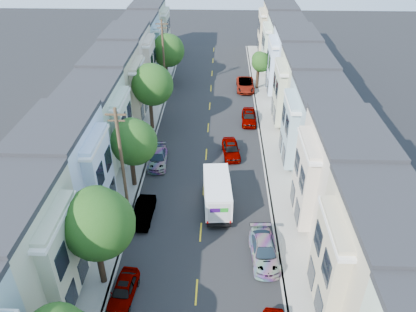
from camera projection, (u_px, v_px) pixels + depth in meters
ground at (201, 232)px, 33.12m from camera, size 160.00×160.00×0.00m
road_slab at (207, 140)px, 45.79m from camera, size 12.00×70.00×0.02m
curb_left at (154, 139)px, 45.93m from camera, size 0.30×70.00×0.15m
curb_right at (261, 141)px, 45.58m from camera, size 0.30×70.00×0.15m
sidewalk_left at (143, 139)px, 45.96m from camera, size 2.60×70.00×0.15m
sidewalk_right at (272, 141)px, 45.54m from camera, size 2.60×70.00×0.15m
centerline at (207, 140)px, 45.79m from camera, size 0.12×70.00×0.01m
townhouse_row_left at (110, 139)px, 46.11m from camera, size 5.00×70.00×8.50m
townhouse_row_right at (306, 142)px, 45.47m from camera, size 5.00×70.00×8.50m
tree_b at (97, 224)px, 25.89m from camera, size 4.70×4.70×7.80m
tree_c at (133, 143)px, 36.03m from camera, size 4.19×4.19×6.85m
tree_d at (152, 85)px, 45.17m from camera, size 4.70×4.70×7.92m
tree_e at (167, 51)px, 57.79m from camera, size 4.70×4.70×7.21m
tree_far_r at (261, 63)px, 56.25m from camera, size 2.75×2.75×5.35m
utility_pole_near at (122, 165)px, 32.24m from camera, size 1.60×0.26×10.00m
utility_pole_far at (164, 58)px, 54.21m from camera, size 1.60×0.26×10.00m
fedex_truck at (217, 193)px, 35.05m from camera, size 2.25×5.85×2.80m
lead_sedan at (231, 149)px, 42.77m from camera, size 2.19×4.67×1.46m
parked_left_b at (124, 290)px, 27.39m from camera, size 1.85×4.07×1.28m
parked_left_c at (144, 212)px, 34.23m from camera, size 1.57×4.14×1.37m
parked_left_d at (158, 158)px, 41.41m from camera, size 2.17×4.59×1.34m
parked_right_b at (264, 251)px, 30.37m from camera, size 2.27×4.84×1.42m
parked_right_c at (249, 117)px, 49.11m from camera, size 1.88×4.63×1.49m
parked_right_d at (245, 85)px, 57.71m from camera, size 2.47×5.32×1.48m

